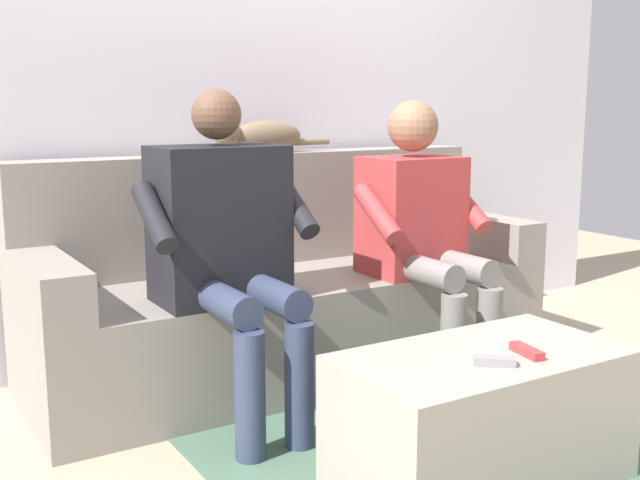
% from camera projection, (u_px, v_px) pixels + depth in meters
% --- Properties ---
extents(ground_plane, '(8.00, 8.00, 0.00)m').
position_uv_depth(ground_plane, '(390.00, 429.00, 2.70)').
color(ground_plane, tan).
extents(back_wall, '(4.53, 0.06, 2.74)m').
position_uv_depth(back_wall, '(240.00, 47.00, 3.44)').
color(back_wall, silver).
rests_on(back_wall, ground).
extents(couch, '(2.16, 0.75, 0.91)m').
position_uv_depth(couch, '(287.00, 296.00, 3.28)').
color(couch, gray).
rests_on(couch, ground).
extents(coffee_table, '(0.86, 0.47, 0.40)m').
position_uv_depth(coffee_table, '(480.00, 418.00, 2.30)').
color(coffee_table, '#A89E8E').
rests_on(coffee_table, ground).
extents(person_left_seated, '(0.53, 0.58, 1.14)m').
position_uv_depth(person_left_seated, '(420.00, 223.00, 3.15)').
color(person_left_seated, '#B23838').
rests_on(person_left_seated, ground).
extents(person_right_seated, '(0.60, 0.61, 1.17)m').
position_uv_depth(person_right_seated, '(226.00, 238.00, 2.70)').
color(person_right_seated, black).
rests_on(person_right_seated, ground).
extents(cat_on_backrest, '(0.56, 0.12, 0.15)m').
position_uv_depth(cat_on_backrest, '(259.00, 136.00, 3.35)').
color(cat_on_backrest, '#756047').
rests_on(cat_on_backrest, couch).
extents(remote_red, '(0.06, 0.13, 0.02)m').
position_uv_depth(remote_red, '(527.00, 351.00, 2.24)').
color(remote_red, '#B73333').
rests_on(remote_red, coffee_table).
extents(remote_gray, '(0.12, 0.10, 0.02)m').
position_uv_depth(remote_gray, '(494.00, 361.00, 2.15)').
color(remote_gray, gray).
rests_on(remote_gray, coffee_table).
extents(floor_rug, '(1.40, 1.51, 0.01)m').
position_uv_depth(floor_rug, '(444.00, 459.00, 2.46)').
color(floor_rug, '#4C7056').
rests_on(floor_rug, ground).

